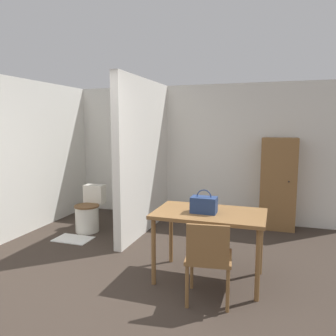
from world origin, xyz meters
TOP-DOWN VIEW (x-y plane):
  - ground_plane at (0.00, 0.00)m, footprint 16.00×16.00m
  - wall_back at (0.00, 3.42)m, footprint 5.54×0.12m
  - wall_left at (-2.33, 1.68)m, footprint 0.12×4.36m
  - partition_wall at (-0.50, 2.35)m, footprint 0.12×2.03m
  - dining_table at (0.88, 0.94)m, footprint 1.24×0.75m
  - wooden_chair at (0.97, 0.43)m, footprint 0.50×0.50m
  - toilet at (-1.38, 2.04)m, footprint 0.41×0.56m
  - handbag at (0.82, 0.89)m, footprint 0.29×0.18m
  - wooden_cabinet at (1.62, 3.15)m, footprint 0.58×0.40m
  - bath_mat at (-1.38, 1.57)m, footprint 0.57×0.37m

SIDE VIEW (x-z plane):
  - ground_plane at x=0.00m, z-range 0.00..0.00m
  - bath_mat at x=-1.38m, z-range 0.00..0.01m
  - toilet at x=-1.38m, z-range -0.06..0.68m
  - wooden_chair at x=0.97m, z-range 0.06..0.91m
  - dining_table at x=0.88m, z-range 0.31..1.11m
  - wooden_cabinet at x=1.62m, z-range 0.00..1.56m
  - handbag at x=0.82m, z-range 0.76..1.02m
  - wall_back at x=0.00m, z-range 0.00..2.50m
  - wall_left at x=-2.33m, z-range 0.00..2.50m
  - partition_wall at x=-0.50m, z-range 0.00..2.50m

